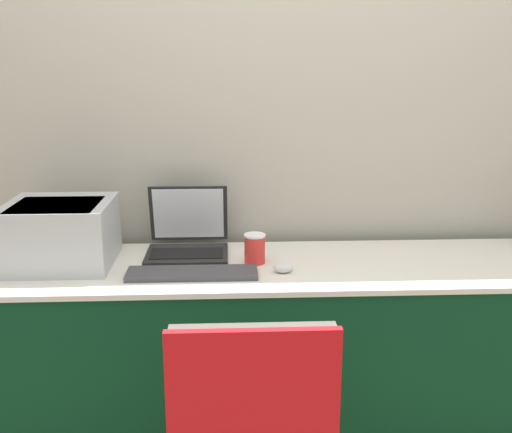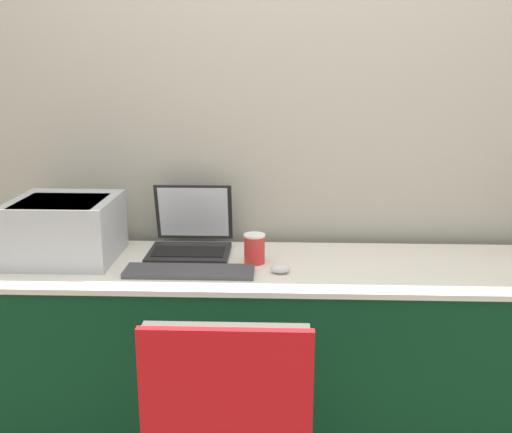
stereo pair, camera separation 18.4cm
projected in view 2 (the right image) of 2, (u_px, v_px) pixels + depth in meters
The scene contains 8 objects.
wall_back at pixel (287, 117), 2.50m from camera, with size 8.00×0.05×2.60m.
table at pixel (285, 358), 2.36m from camera, with size 2.32×0.58×0.78m.
printer at pixel (66, 227), 2.30m from camera, with size 0.38×0.37×0.24m.
laptop_left at pixel (191, 238), 2.42m from camera, with size 0.32×0.31×0.26m.
external_keyboard at pixel (189, 271), 2.16m from camera, with size 0.47×0.13×0.02m.
coffee_cup at pixel (254, 249), 2.27m from camera, with size 0.08×0.08×0.11m.
mouse at pixel (280, 269), 2.17m from camera, with size 0.07×0.05×0.04m.
chair at pixel (230, 415), 1.66m from camera, with size 0.44×0.45×0.89m.
Camera 2 is at (-0.03, -1.87, 1.52)m, focal length 42.00 mm.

